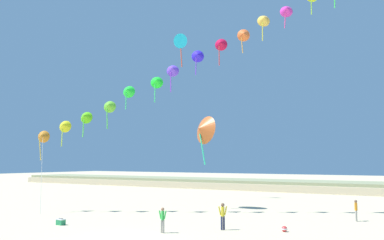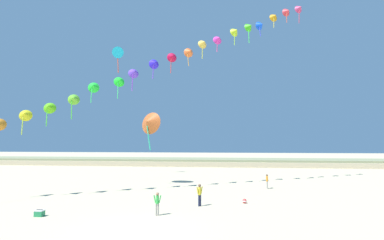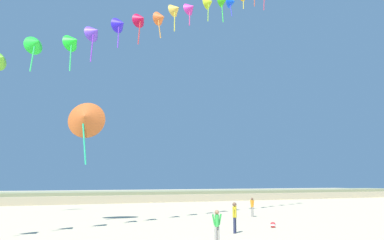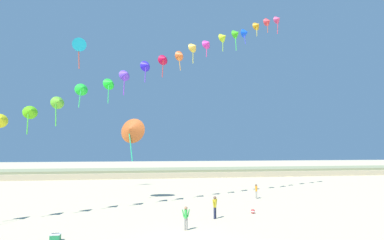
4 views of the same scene
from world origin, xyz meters
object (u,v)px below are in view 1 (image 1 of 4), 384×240
object	(u,v)px
large_kite_mid_trail	(181,41)
large_kite_low_lead	(202,129)
person_near_left	(356,209)
person_mid_center	(163,218)
person_near_right	(223,214)
beach_ball	(284,229)
beach_cooler	(61,222)

from	to	relation	value
large_kite_mid_trail	large_kite_low_lead	bearing A→B (deg)	-45.96
person_near_left	large_kite_low_lead	world-z (taller)	large_kite_low_lead
person_mid_center	large_kite_mid_trail	bearing A→B (deg)	119.92
large_kite_low_lead	person_mid_center	bearing A→B (deg)	-71.29
person_mid_center	person_near_right	bearing A→B (deg)	47.26
large_kite_low_lead	beach_ball	distance (m)	15.22
person_near_right	large_kite_low_lead	size ratio (longest dim) A/B	0.36
person_near_left	large_kite_mid_trail	size ratio (longest dim) A/B	0.38
person_near_right	large_kite_low_lead	distance (m)	13.47
person_near_right	beach_cooler	world-z (taller)	person_near_right
large_kite_mid_trail	beach_cooler	xyz separation A→B (m)	(3.53, -21.08, -19.02)
person_near_right	beach_ball	distance (m)	4.00
person_near_left	beach_ball	world-z (taller)	person_near_left
person_near_right	beach_ball	bearing A→B (deg)	21.34
person_near_right	beach_cooler	xyz separation A→B (m)	(-10.71, -4.02, -0.79)
beach_ball	large_kite_low_lead	bearing A→B (deg)	142.60
person_mid_center	beach_cooler	distance (m)	8.09
large_kite_low_lead	beach_cooler	size ratio (longest dim) A/B	8.42
beach_cooler	person_mid_center	bearing A→B (deg)	7.64
person_mid_center	large_kite_mid_trail	world-z (taller)	large_kite_mid_trail
large_kite_mid_trail	beach_cooler	bearing A→B (deg)	-80.50
large_kite_low_lead	beach_cooler	distance (m)	15.84
person_near_right	person_mid_center	xyz separation A→B (m)	(-2.72, -2.94, -0.09)
beach_cooler	beach_ball	bearing A→B (deg)	20.76
person_near_right	large_kite_low_lead	bearing A→B (deg)	126.09
person_mid_center	person_near_left	bearing A→B (deg)	50.60
large_kite_mid_trail	beach_ball	distance (m)	30.46
person_near_left	large_kite_low_lead	xyz separation A→B (m)	(-13.73, 0.90, 6.60)
large_kite_low_lead	beach_cooler	world-z (taller)	large_kite_low_lead
large_kite_mid_trail	beach_ball	world-z (taller)	large_kite_mid_trail
person_near_right	beach_ball	world-z (taller)	person_near_right
person_near_right	person_mid_center	distance (m)	4.01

